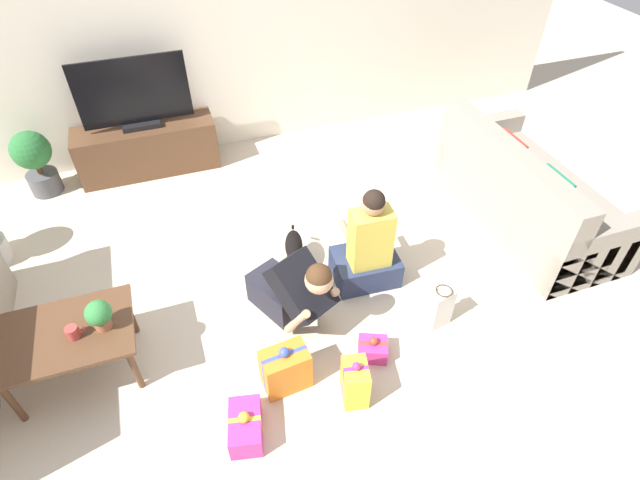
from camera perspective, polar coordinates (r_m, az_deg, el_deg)
name	(u,v)px	position (r m, az deg, el deg)	size (l,w,h in m)	color
ground_plane	(283,309)	(4.02, -4.20, -7.84)	(16.00, 16.00, 0.00)	beige
wall_back	(203,29)	(5.47, -13.21, 22.41)	(8.40, 0.06, 2.60)	silver
sofa_right	(524,194)	(4.96, 22.33, 4.84)	(0.87, 1.89, 0.86)	gray
coffee_table	(66,338)	(3.74, -26.99, -9.93)	(0.87, 0.62, 0.45)	brown
tv_console	(148,148)	(5.62, -19.05, 9.87)	(1.41, 0.43, 0.52)	brown
tv	(134,97)	(5.36, -20.46, 15.05)	(1.07, 0.20, 0.71)	black
potted_plant_back_left	(35,160)	(5.66, -29.82, 7.99)	(0.37, 0.37, 0.67)	#4C4C51
person_kneeling	(294,289)	(3.70, -3.04, -5.66)	(0.60, 0.80, 0.76)	#23232D
person_sitting	(368,250)	(4.00, 5.47, -1.15)	(0.55, 0.50, 0.95)	#283351
dog	(294,250)	(4.16, -2.98, -1.12)	(0.24, 0.53, 0.33)	black
gift_box_a	(246,426)	(3.39, -8.50, -20.32)	(0.27, 0.37, 0.24)	#CC3389
gift_box_b	(285,369)	(3.48, -3.97, -14.49)	(0.33, 0.23, 0.40)	orange
gift_box_c	(373,349)	(3.70, 6.04, -12.29)	(0.26, 0.24, 0.20)	#CC3389
gift_box_d	(355,382)	(3.43, 4.03, -15.90)	(0.20, 0.25, 0.38)	yellow
gift_bag_a	(440,308)	(3.88, 13.52, -7.56)	(0.21, 0.15, 0.38)	white
mug	(73,332)	(3.61, -26.37, -9.43)	(0.12, 0.08, 0.09)	#B23D38
tabletop_plant	(99,314)	(3.53, -23.94, -7.79)	(0.17, 0.17, 0.22)	#A36042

